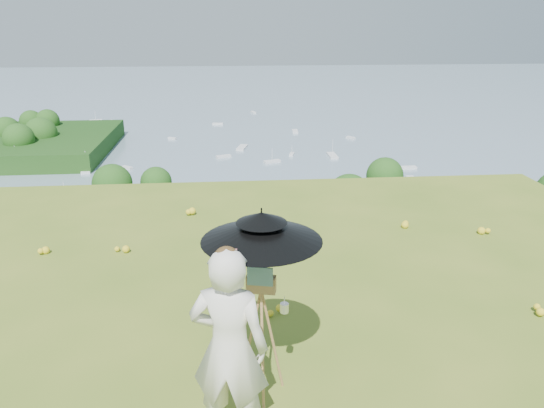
{
  "coord_description": "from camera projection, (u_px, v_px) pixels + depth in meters",
  "views": [
    {
      "loc": [
        -0.13,
        -4.79,
        3.55
      ],
      "look_at": [
        0.47,
        2.04,
        1.15
      ],
      "focal_mm": 35.0,
      "sensor_mm": 36.0,
      "label": 1
    }
  ],
  "objects": [
    {
      "name": "ground",
      "position": [
        245.0,
        369.0,
        5.68
      ],
      "size": [
        14.0,
        14.0,
        0.0
      ],
      "primitive_type": "plane",
      "color": "#597321",
      "rests_on": "ground"
    },
    {
      "name": "forest_slope",
      "position": [
        235.0,
        398.0,
        48.16
      ],
      "size": [
        140.0,
        56.0,
        22.0
      ],
      "primitive_type": "cube",
      "color": "black",
      "rests_on": "bay_water"
    },
    {
      "name": "shoreline_tier",
      "position": [
        231.0,
        271.0,
        88.08
      ],
      "size": [
        170.0,
        28.0,
        8.0
      ],
      "primitive_type": "cube",
      "color": "#6B6356",
      "rests_on": "bay_water"
    },
    {
      "name": "bay_water",
      "position": [
        225.0,
        106.0,
        242.58
      ],
      "size": [
        700.0,
        700.0,
        0.0
      ],
      "primitive_type": "plane",
      "color": "slate",
      "rests_on": "ground"
    },
    {
      "name": "slope_trees",
      "position": [
        231.0,
        258.0,
        43.54
      ],
      "size": [
        110.0,
        50.0,
        6.0
      ],
      "primitive_type": null,
      "color": "#1E5118",
      "rests_on": "forest_slope"
    },
    {
      "name": "harbor_town",
      "position": [
        230.0,
        235.0,
        85.94
      ],
      "size": [
        110.0,
        22.0,
        5.0
      ],
      "primitive_type": null,
      "color": "silver",
      "rests_on": "shoreline_tier"
    },
    {
      "name": "moored_boats",
      "position": [
        187.0,
        144.0,
        167.14
      ],
      "size": [
        140.0,
        140.0,
        0.7
      ],
      "primitive_type": null,
      "color": "silver",
      "rests_on": "bay_water"
    },
    {
      "name": "wildflowers",
      "position": [
        244.0,
        350.0,
        5.9
      ],
      "size": [
        10.0,
        10.5,
        0.12
      ],
      "primitive_type": null,
      "color": "yellow",
      "rests_on": "ground"
    },
    {
      "name": "painter",
      "position": [
        229.0,
        348.0,
        4.46
      ],
      "size": [
        0.77,
        0.6,
        1.85
      ],
      "primitive_type": "imported",
      "rotation": [
        0.0,
        0.0,
        2.88
      ],
      "color": "silver",
      "rests_on": "ground"
    },
    {
      "name": "field_easel",
      "position": [
        261.0,
        333.0,
        5.05
      ],
      "size": [
        0.66,
        0.66,
        1.44
      ],
      "primitive_type": null,
      "rotation": [
        0.0,
        0.0,
        -0.23
      ],
      "color": "olive",
      "rests_on": "ground"
    },
    {
      "name": "sun_umbrella",
      "position": [
        262.0,
        249.0,
        4.79
      ],
      "size": [
        1.41,
        1.41,
        0.79
      ],
      "primitive_type": null,
      "rotation": [
        0.0,
        0.0,
        -0.34
      ],
      "color": "black",
      "rests_on": "field_easel"
    },
    {
      "name": "painter_cap",
      "position": [
        226.0,
        254.0,
        4.17
      ],
      "size": [
        0.26,
        0.29,
        0.1
      ],
      "primitive_type": null,
      "rotation": [
        0.0,
        0.0,
        -0.23
      ],
      "color": "#CB6F6F",
      "rests_on": "painter"
    }
  ]
}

